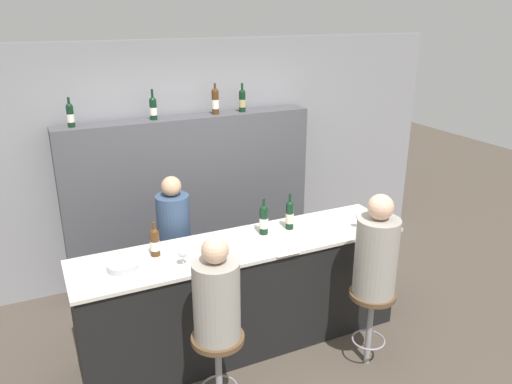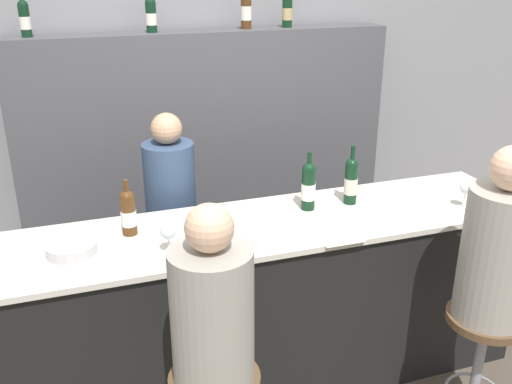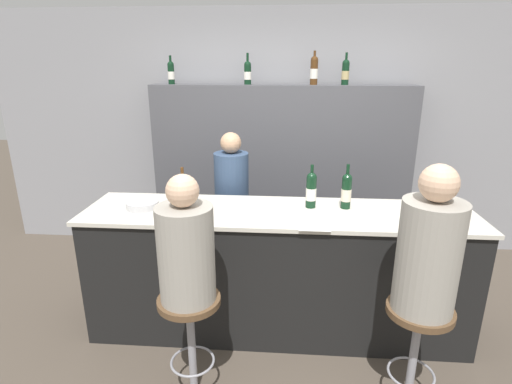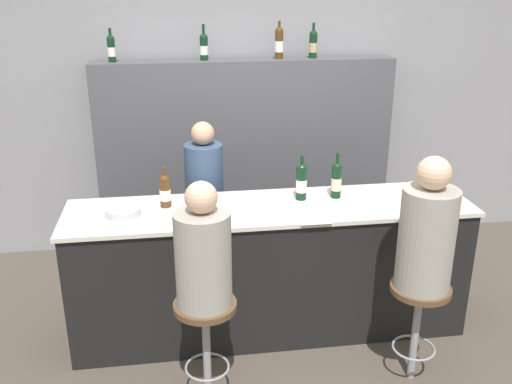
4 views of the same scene
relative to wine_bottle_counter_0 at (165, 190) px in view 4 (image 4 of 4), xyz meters
The scene contains 20 objects.
ground_plane 1.41m from the wine_bottle_counter_0, 29.93° to the right, with size 16.00×16.00×0.00m, color #4C4238.
wall_back 1.70m from the wine_bottle_counter_0, 64.35° to the left, with size 6.40×0.05×2.60m.
bar_counter 0.97m from the wine_bottle_counter_0, ahead, with size 2.89×0.68×1.00m.
back_bar_cabinet 1.51m from the wine_bottle_counter_0, 60.61° to the left, with size 2.70×0.28×1.84m.
wine_bottle_counter_0 is the anchor object (origin of this frame).
wine_bottle_counter_1 0.98m from the wine_bottle_counter_0, ahead, with size 0.08×0.08×0.33m.
wine_bottle_counter_2 1.24m from the wine_bottle_counter_0, ahead, with size 0.07×0.07×0.34m.
wine_bottle_backbar_0 1.60m from the wine_bottle_counter_0, 107.44° to the left, with size 0.07×0.07×0.28m.
wine_bottle_backbar_1 1.59m from the wine_bottle_counter_0, 73.86° to the left, with size 0.07×0.07×0.30m.
wine_bottle_backbar_2 1.87m from the wine_bottle_counter_0, 51.40° to the left, with size 0.08×0.08×0.32m.
wine_bottle_backbar_3 2.05m from the wine_bottle_counter_0, 44.00° to the left, with size 0.07×0.07×0.31m.
wine_glass_0 0.30m from the wine_bottle_counter_0, 59.67° to the right, with size 0.08×0.08×0.15m.
wine_glass_1 1.83m from the wine_bottle_counter_0, ahead, with size 0.07×0.07×0.15m.
metal_bowl 0.32m from the wine_bottle_counter_0, 157.88° to the right, with size 0.24×0.24×0.05m.
tasting_menu 1.04m from the wine_bottle_counter_0, 17.73° to the right, with size 0.21×0.30×0.00m.
bar_stool_left 1.02m from the wine_bottle_counter_0, 75.09° to the right, with size 0.38×0.38×0.70m.
guest_seated_left 0.85m from the wine_bottle_counter_0, 75.09° to the right, with size 0.33×0.33×0.77m.
bar_stool_right 1.87m from the wine_bottle_counter_0, 27.20° to the right, with size 0.38×0.38×0.70m.
guest_seated_right 1.78m from the wine_bottle_counter_0, 27.20° to the right, with size 0.34×0.34×0.86m.
bartender 0.75m from the wine_bottle_counter_0, 59.78° to the left, with size 0.31×0.31×1.48m.
Camera 4 is at (-0.64, -3.36, 2.53)m, focal length 40.00 mm.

